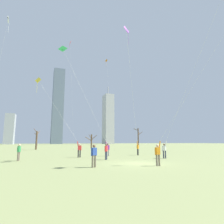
% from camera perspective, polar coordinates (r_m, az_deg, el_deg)
% --- Properties ---
extents(ground_plane, '(400.00, 400.00, 0.00)m').
position_cam_1_polar(ground_plane, '(16.47, 7.79, -15.36)').
color(ground_plane, '#848E56').
extents(kite_flyer_foreground_right_purple, '(5.22, 6.80, 14.37)m').
position_cam_1_polar(kite_flyer_foreground_right_purple, '(25.24, 7.52, -6.98)').
color(kite_flyer_foreground_right_purple, black).
rests_on(kite_flyer_foreground_right_purple, ground).
extents(kite_flyer_far_back_pink, '(3.93, 8.51, 19.68)m').
position_cam_1_polar(kite_flyer_far_back_pink, '(21.39, 17.98, -5.01)').
color(kite_flyer_far_back_pink, '#33384C').
rests_on(kite_flyer_far_back_pink, ground).
extents(kite_flyer_midfield_left_teal, '(9.81, 2.38, 15.68)m').
position_cam_1_polar(kite_flyer_midfield_left_teal, '(15.50, 17.72, -5.17)').
color(kite_flyer_midfield_left_teal, '#726656').
rests_on(kite_flyer_midfield_left_teal, ground).
extents(kite_flyer_foreground_left_green, '(6.97, 0.65, 14.10)m').
position_cam_1_polar(kite_flyer_foreground_left_green, '(23.93, -3.89, -5.57)').
color(kite_flyer_foreground_left_green, gray).
rests_on(kite_flyer_foreground_left_green, ground).
extents(kite_flyer_midfield_right_yellow, '(5.66, 2.06, 9.81)m').
position_cam_1_polar(kite_flyer_midfield_right_yellow, '(22.78, -11.62, -8.50)').
color(kite_flyer_midfield_right_yellow, black).
rests_on(kite_flyer_midfield_right_yellow, ground).
extents(bystander_watching_nearby, '(0.31, 0.48, 1.62)m').
position_cam_1_polar(bystander_watching_nearby, '(20.47, -26.67, -10.72)').
color(bystander_watching_nearby, '#726656').
rests_on(bystander_watching_nearby, ground).
extents(bystander_strolling_midfield, '(0.38, 0.40, 1.62)m').
position_cam_1_polar(bystander_strolling_midfield, '(19.46, -1.81, -11.80)').
color(bystander_strolling_midfield, '#33384C').
rests_on(bystander_strolling_midfield, ground).
extents(bystander_far_off_by_trees, '(0.49, 0.30, 1.62)m').
position_cam_1_polar(bystander_far_off_by_trees, '(13.82, -5.56, -12.85)').
color(bystander_far_off_by_trees, '#726656').
rests_on(bystander_far_off_by_trees, ground).
extents(distant_kite_low_near_trees_red, '(1.43, 4.57, 28.98)m').
position_cam_1_polar(distant_kite_low_near_trees_red, '(53.13, -12.59, 17.02)').
color(distant_kite_low_near_trees_red, red).
rests_on(distant_kite_low_near_trees_red, ground).
extents(distant_kite_drifting_left_orange, '(1.58, 2.20, 21.72)m').
position_cam_1_polar(distant_kite_drifting_left_orange, '(45.64, -1.52, 13.00)').
color(distant_kite_drifting_left_orange, orange).
rests_on(distant_kite_drifting_left_orange, ground).
extents(distant_kite_drifting_right_white, '(3.14, 5.90, 21.47)m').
position_cam_1_polar(distant_kite_drifting_right_white, '(36.21, -29.73, 21.07)').
color(distant_kite_drifting_right_white, white).
rests_on(distant_kite_drifting_right_white, ground).
extents(bare_tree_left_of_center, '(1.55, 1.54, 5.05)m').
position_cam_1_polar(bare_tree_left_of_center, '(48.09, -22.15, -7.83)').
color(bare_tree_left_of_center, brown).
rests_on(bare_tree_left_of_center, ground).
extents(bare_tree_far_right_edge, '(2.57, 1.39, 5.88)m').
position_cam_1_polar(bare_tree_far_right_edge, '(57.03, 8.05, -7.65)').
color(bare_tree_far_right_edge, '#4C3828').
rests_on(bare_tree_far_right_edge, ground).
extents(bare_tree_right_of_center, '(3.14, 3.12, 4.00)m').
position_cam_1_polar(bare_tree_right_of_center, '(53.91, -6.38, -8.71)').
color(bare_tree_right_of_center, brown).
rests_on(bare_tree_right_of_center, ground).
extents(skyline_short_annex, '(6.44, 9.15, 22.42)m').
position_cam_1_polar(skyline_short_annex, '(157.40, -28.87, -4.59)').
color(skyline_short_annex, '#9EA3AD').
rests_on(skyline_short_annex, ground).
extents(skyline_mid_tower_right, '(9.26, 11.08, 65.84)m').
position_cam_1_polar(skyline_mid_tower_right, '(170.11, -16.30, 1.77)').
color(skyline_mid_tower_right, slate).
rests_on(skyline_mid_tower_right, ground).
extents(skyline_tall_tower, '(8.06, 11.30, 53.60)m').
position_cam_1_polar(skyline_tall_tower, '(171.15, -1.21, -2.15)').
color(skyline_tall_tower, '#B2B2B7').
rests_on(skyline_tall_tower, ground).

